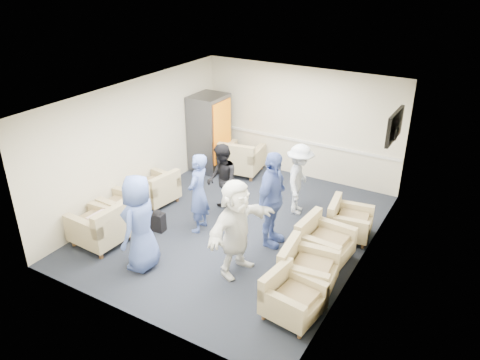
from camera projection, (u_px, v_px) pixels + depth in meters
The scene contains 25 objects.
floor at pixel (236, 228), 9.46m from camera, with size 6.00×6.00×0.00m, color black.
ceiling at pixel (236, 97), 8.29m from camera, with size 6.00×6.00×0.00m, color white.
back_wall at pixel (300, 123), 11.21m from camera, with size 5.00×0.02×2.70m, color beige.
front_wall at pixel (126, 242), 6.54m from camera, with size 5.00×0.02×2.70m, color beige.
left_wall at pixel (136, 143), 10.01m from camera, with size 0.02×6.00×2.70m, color beige.
right_wall at pixel (365, 198), 7.74m from camera, with size 0.02×6.00×2.70m, color beige.
chair_rail at pixel (299, 141), 11.39m from camera, with size 4.98×0.04×0.06m, color silver.
tv at pixel (395, 126), 8.86m from camera, with size 0.10×1.00×0.58m.
armchair_left_near at pixel (103, 227), 8.78m from camera, with size 0.96×0.96×0.74m.
armchair_left_mid at pixel (123, 212), 9.33m from camera, with size 0.93×0.93×0.70m.
armchair_left_far at pixel (157, 190), 10.26m from camera, with size 0.93×0.93×0.66m.
armchair_right_near at pixel (290, 299), 7.03m from camera, with size 0.87×0.87×0.62m.
armchair_right_midnear at pixel (305, 271), 7.62m from camera, with size 0.92×0.92×0.67m.
armchair_right_midfar at pixel (322, 243), 8.33m from camera, with size 0.90×0.90×0.68m.
armchair_right_far at pixel (347, 222), 9.05m from camera, with size 0.89×0.89×0.63m.
armchair_corner at pixel (241, 160), 11.65m from camera, with size 1.07×1.07×0.75m.
vending_machine at pixel (210, 133), 11.72m from camera, with size 0.78×0.91×1.92m.
backpack at pixel (158, 220), 9.26m from camera, with size 0.28×0.21×0.46m.
pillow at pixel (101, 218), 8.71m from camera, with size 0.44×0.33×0.13m, color beige.
person_front_left at pixel (140, 223), 7.93m from camera, with size 0.85×0.56×1.75m, color #455BA5.
person_mid_left at pixel (198, 193), 9.06m from camera, with size 0.59×0.39×1.62m, color #455BA5.
person_back_left at pixel (222, 181), 9.62m from camera, with size 0.76×0.59×1.57m, color black.
person_back_right at pixel (299, 179), 9.72m from camera, with size 0.99×0.57×1.53m, color white.
person_mid_right at pixel (272, 200), 8.55m from camera, with size 1.09×0.46×1.87m, color #455BA5.
person_front_right at pixel (236, 228), 7.80m from camera, with size 1.61×0.51×1.74m, color white.
Camera 1 is at (4.17, -6.96, 4.97)m, focal length 35.00 mm.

